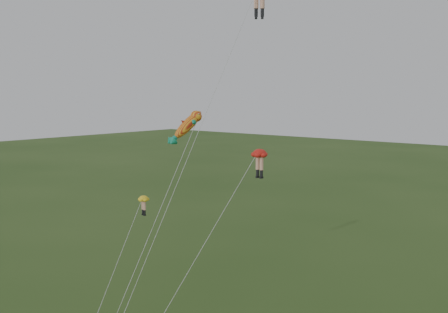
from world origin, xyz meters
The scene contains 3 objects.
legs_kite_red_mid centered at (3.41, 7.44, 11.77)m, with size 2.07×12.04×12.53m.
legs_kite_yellow centered at (-6.25, 4.95, 7.50)m, with size 3.85×8.63×8.23m.
fish_kite centered at (-1.11, 5.02, 14.12)m, with size 1.83×9.70×15.47m.
Camera 1 is at (23.96, -21.33, 16.34)m, focal length 40.00 mm.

